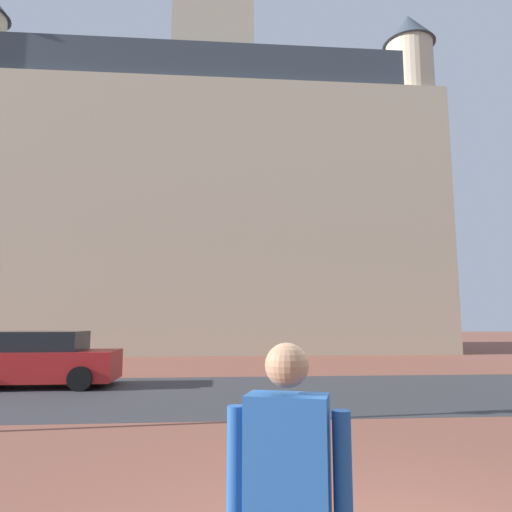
# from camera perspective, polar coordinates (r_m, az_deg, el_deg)

# --- Properties ---
(ground_plane) EXTENTS (120.00, 120.00, 0.00)m
(ground_plane) POSITION_cam_1_polar(r_m,az_deg,el_deg) (13.45, 0.97, -15.79)
(ground_plane) COLOR brown
(street_asphalt_strip) EXTENTS (120.00, 6.70, 0.00)m
(street_asphalt_strip) POSITION_cam_1_polar(r_m,az_deg,el_deg) (12.38, 1.48, -16.46)
(street_asphalt_strip) COLOR #38383D
(street_asphalt_strip) RESTS_ON ground_plane
(landmark_building) EXTENTS (28.83, 10.57, 37.09)m
(landmark_building) POSITION_cam_1_polar(r_m,az_deg,el_deg) (30.59, -6.52, 8.04)
(landmark_building) COLOR beige
(landmark_building) RESTS_ON ground_plane
(person_skater) EXTENTS (0.59, 0.37, 1.73)m
(person_skater) POSITION_cam_1_polar(r_m,az_deg,el_deg) (2.52, 4.04, -28.33)
(person_skater) COLOR slate
(person_skater) RESTS_ON ground_plane
(car_red) EXTENTS (4.34, 1.95, 1.53)m
(car_red) POSITION_cam_1_polar(r_m,az_deg,el_deg) (14.60, -25.34, -11.53)
(car_red) COLOR red
(car_red) RESTS_ON ground_plane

